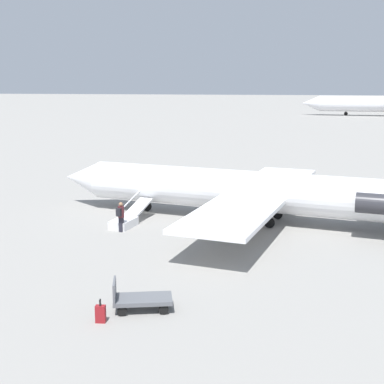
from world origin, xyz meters
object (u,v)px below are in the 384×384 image
at_px(airplane_main, 256,191).
at_px(passenger, 121,215).
at_px(luggage_cart, 139,299).
at_px(suitcase, 101,314).
at_px(boarding_stairs, 127,220).

height_order(airplane_main, passenger, airplane_main).
distance_m(luggage_cart, suitcase, 1.66).
xyz_separation_m(passenger, luggage_cart, (-3.89, 10.21, -0.54)).
height_order(passenger, suitcase, passenger).
xyz_separation_m(airplane_main, suitcase, (4.68, 15.09, -1.60)).
bearing_deg(airplane_main, boarding_stairs, 28.58).
distance_m(boarding_stairs, passenger, 1.49).
height_order(boarding_stairs, suitcase, boarding_stairs).
bearing_deg(boarding_stairs, passenger, -165.39).
bearing_deg(suitcase, passenger, -76.32).
height_order(airplane_main, boarding_stairs, airplane_main).
height_order(passenger, luggage_cart, passenger).
height_order(airplane_main, suitcase, airplane_main).
height_order(boarding_stairs, luggage_cart, boarding_stairs).
bearing_deg(luggage_cart, passenger, -84.14).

